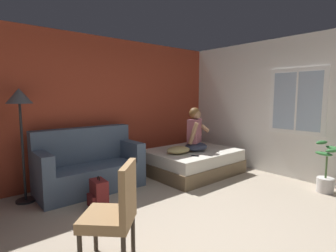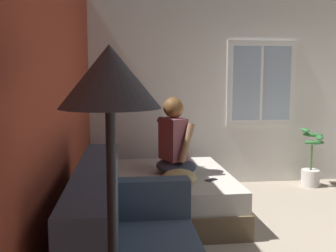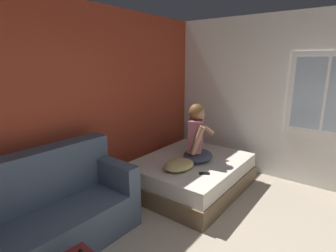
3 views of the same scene
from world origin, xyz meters
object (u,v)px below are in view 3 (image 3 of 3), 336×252
at_px(throw_pillow, 179,165).
at_px(cell_phone, 204,173).
at_px(couch, 53,212).
at_px(person_seated, 197,138).
at_px(bed, 191,174).

distance_m(throw_pillow, cell_phone, 0.37).
relative_size(couch, person_seated, 1.96).
bearing_deg(person_seated, cell_phone, -136.75).
bearing_deg(person_seated, throw_pillow, 178.13).
bearing_deg(cell_phone, person_seated, -171.69).
relative_size(bed, cell_phone, 12.30).
distance_m(bed, couch, 2.07).
xyz_separation_m(person_seated, throw_pillow, (-0.45, 0.01, -0.29)).
bearing_deg(bed, throw_pillow, -171.71).
height_order(person_seated, cell_phone, person_seated).
distance_m(couch, throw_pillow, 1.67).
height_order(person_seated, throw_pillow, person_seated).
distance_m(couch, cell_phone, 1.89).
xyz_separation_m(bed, person_seated, (0.02, -0.08, 0.60)).
bearing_deg(cell_phone, couch, -63.31).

